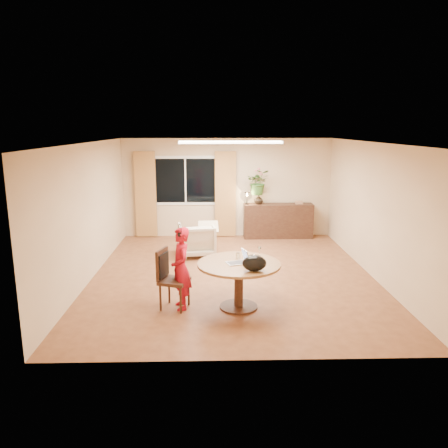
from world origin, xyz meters
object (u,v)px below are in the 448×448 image
Objects in this scene: child at (181,268)px; sideboard at (278,221)px; dining_chair at (174,279)px; armchair at (197,240)px; dining_table at (239,273)px.

child is 5.11m from sideboard.
dining_chair reaches higher than sideboard.
child reaches higher than dining_chair.
child is at bearing 78.76° from armchair.
child is at bearing -116.14° from sideboard.
dining_chair is 1.21× the size of armchair.
armchair is 0.45× the size of sideboard.
dining_chair is 0.73× the size of child.
dining_table reaches higher than armchair.
sideboard is at bearing 74.01° from dining_table.
armchair is (0.14, 2.97, -0.30)m from child.
child is (-0.93, 0.02, 0.07)m from dining_table.
armchair is at bearing 104.67° from dining_table.
dining_chair is at bearing 179.17° from dining_table.
sideboard reaches higher than armchair.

